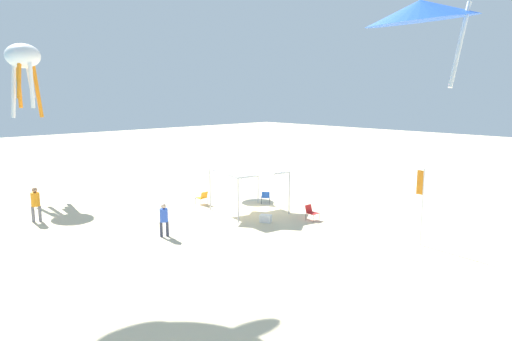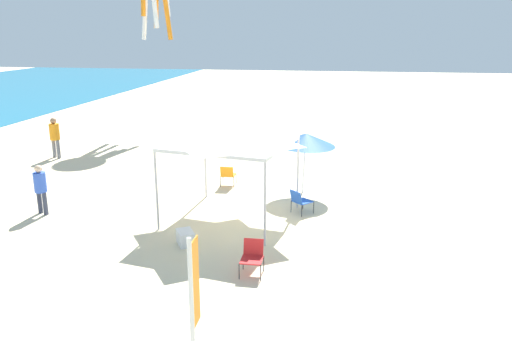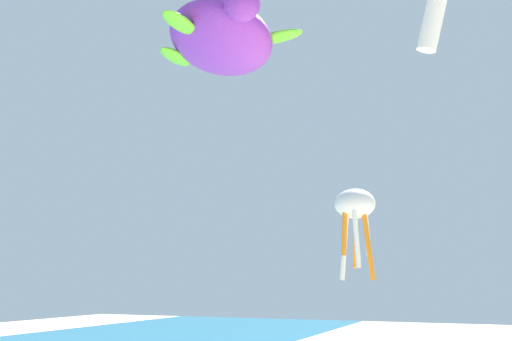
{
  "view_description": "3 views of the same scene",
  "coord_description": "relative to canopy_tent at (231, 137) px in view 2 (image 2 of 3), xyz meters",
  "views": [
    {
      "loc": [
        -18.85,
        18.62,
        6.81
      ],
      "look_at": [
        -1.18,
        1.81,
        2.68
      ],
      "focal_mm": 31.87,
      "sensor_mm": 36.0,
      "label": 1
    },
    {
      "loc": [
        -14.68,
        -2.06,
        5.78
      ],
      "look_at": [
        -0.4,
        0.3,
        1.74
      ],
      "focal_mm": 35.55,
      "sensor_mm": 36.0,
      "label": 2
    },
    {
      "loc": [
        -16.18,
        1.63,
        5.19
      ],
      "look_at": [
        -0.93,
        8.01,
        8.38
      ],
      "focal_mm": 40.05,
      "sensor_mm": 36.0,
      "label": 3
    }
  ],
  "objects": [
    {
      "name": "ground",
      "position": [
        -0.09,
        -1.17,
        -2.68
      ],
      "size": [
        120.0,
        120.0,
        0.1
      ],
      "primitive_type": "cube",
      "color": "beige"
    },
    {
      "name": "canopy_tent",
      "position": [
        0.0,
        0.0,
        0.0
      ],
      "size": [
        3.93,
        4.02,
        2.89
      ],
      "rotation": [
        0.0,
        0.0,
        -0.19
      ],
      "color": "#B7B7BC",
      "rests_on": "ground"
    },
    {
      "name": "beach_umbrella",
      "position": [
        2.93,
        -2.1,
        -0.62
      ],
      "size": [
        2.14,
        2.14,
        2.3
      ],
      "color": "silver",
      "rests_on": "ground"
    },
    {
      "name": "folding_chair_facing_ocean",
      "position": [
        0.74,
        -2.1,
        -2.15
      ],
      "size": [
        0.81,
        0.8,
        0.82
      ],
      "rotation": [
        0.0,
        0.0,
        0.81
      ],
      "color": "black",
      "rests_on": "ground"
    },
    {
      "name": "folding_chair_right_of_tent",
      "position": [
        3.33,
        0.86,
        -2.15
      ],
      "size": [
        0.64,
        0.56,
        0.82
      ],
      "rotation": [
        0.0,
        0.0,
        1.6
      ],
      "color": "black",
      "rests_on": "ground"
    },
    {
      "name": "folding_chair_left_of_tent",
      "position": [
        -3.6,
        -1.29,
        -2.15
      ],
      "size": [
        0.63,
        0.55,
        0.82
      ],
      "rotation": [
        0.0,
        0.0,
        4.72
      ],
      "color": "black",
      "rests_on": "ground"
    },
    {
      "name": "cooler_box",
      "position": [
        -2.23,
        0.84,
        -2.43
      ],
      "size": [
        0.74,
        0.67,
        0.4
      ],
      "color": "white",
      "rests_on": "ground"
    },
    {
      "name": "person_beachcomber",
      "position": [
        -0.62,
        6.13,
        -1.67
      ],
      "size": [
        0.39,
        0.41,
        1.64
      ],
      "rotation": [
        0.0,
        0.0,
        1.15
      ],
      "color": "#33384C",
      "rests_on": "ground"
    },
    {
      "name": "person_by_tent",
      "position": [
        6.36,
        9.7,
        -1.52
      ],
      "size": [
        0.45,
        0.47,
        1.89
      ],
      "rotation": [
        0.0,
        0.0,
        4.27
      ],
      "color": "slate",
      "rests_on": "ground"
    }
  ]
}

